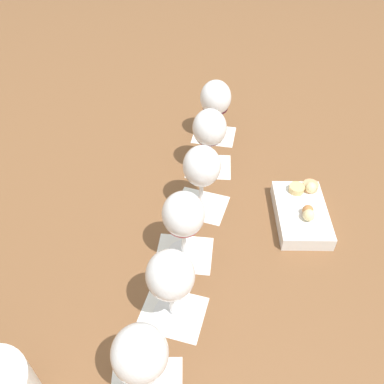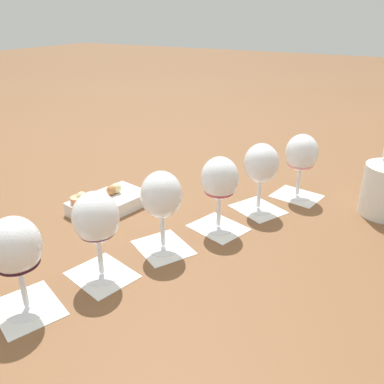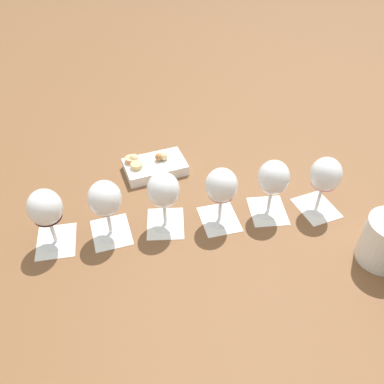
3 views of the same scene
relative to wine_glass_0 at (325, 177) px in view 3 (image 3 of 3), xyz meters
name	(u,v)px [view 3 (image 3 of 3)]	position (x,y,z in m)	size (l,w,h in m)	color
ground_plane	(192,222)	(0.31, -0.13, -0.11)	(8.00, 8.00, 0.00)	brown
tasting_card_0	(316,208)	(0.00, 0.00, -0.11)	(0.11, 0.13, 0.00)	white
tasting_card_1	(268,211)	(0.12, -0.06, -0.11)	(0.13, 0.14, 0.00)	white
tasting_card_2	(219,219)	(0.25, -0.10, -0.11)	(0.12, 0.14, 0.00)	white
tasting_card_3	(165,223)	(0.37, -0.17, -0.11)	(0.14, 0.14, 0.00)	white
tasting_card_4	(111,232)	(0.51, -0.21, -0.11)	(0.12, 0.13, 0.00)	white
tasting_card_5	(56,241)	(0.63, -0.26, -0.11)	(0.13, 0.14, 0.00)	white
wine_glass_0	(325,177)	(0.00, 0.00, 0.00)	(0.08, 0.08, 0.16)	white
wine_glass_1	(273,180)	(0.12, -0.06, 0.00)	(0.08, 0.08, 0.16)	white
wine_glass_2	(221,188)	(0.25, -0.10, 0.00)	(0.08, 0.08, 0.16)	white
wine_glass_3	(164,192)	(0.37, -0.17, 0.00)	(0.08, 0.08, 0.16)	white
wine_glass_4	(105,201)	(0.51, -0.21, 0.00)	(0.08, 0.08, 0.16)	white
wine_glass_5	(46,210)	(0.63, -0.26, 0.00)	(0.08, 0.08, 0.16)	white
snack_dish	(154,166)	(0.30, -0.37, -0.09)	(0.19, 0.14, 0.06)	white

